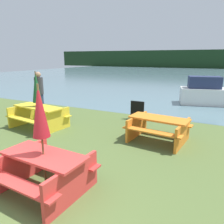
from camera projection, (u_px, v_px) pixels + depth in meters
name	position (u px, v px, depth m)	size (l,w,h in m)	color
water	(201.00, 75.00, 30.99)	(60.00, 50.00, 0.00)	slate
far_treeline	(211.00, 59.00, 47.76)	(80.00, 1.60, 4.00)	#193319
picnic_table_red	(45.00, 169.00, 4.07)	(1.69, 1.46, 0.74)	red
picnic_table_yellow	(39.00, 115.00, 7.75)	(2.04, 1.60, 0.78)	yellow
picnic_table_orange	(159.00, 127.00, 6.52)	(1.83, 1.53, 0.72)	orange
umbrella_crimson	(40.00, 112.00, 3.80)	(0.31, 0.31, 2.03)	brown
umbrella_darkgreen	(36.00, 87.00, 7.51)	(0.32, 0.32, 2.01)	brown
boat	(214.00, 94.00, 11.52)	(3.81, 2.11, 1.48)	silver
person	(39.00, 93.00, 9.65)	(0.37, 0.37, 1.85)	#283351
signboard	(137.00, 110.00, 8.78)	(0.55, 0.08, 0.75)	black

